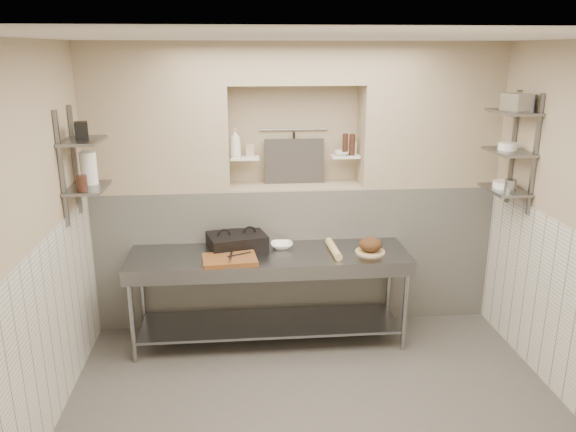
{
  "coord_description": "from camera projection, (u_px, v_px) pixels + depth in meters",
  "views": [
    {
      "loc": [
        -0.57,
        -3.7,
        2.73
      ],
      "look_at": [
        -0.15,
        0.9,
        1.35
      ],
      "focal_mm": 35.0,
      "sensor_mm": 36.0,
      "label": 1
    }
  ],
  "objects": [
    {
      "name": "condiment_a",
      "position": [
        352.0,
        145.0,
        5.54
      ],
      "size": [
        0.06,
        0.06,
        0.21
      ],
      "primitive_type": "cylinder",
      "color": "#371C15",
      "rests_on": "alcove_shelf_right"
    },
    {
      "name": "jug_left",
      "position": [
        89.0,
        168.0,
        4.79
      ],
      "size": [
        0.14,
        0.14,
        0.28
      ],
      "primitive_type": "cylinder",
      "color": "white",
      "rests_on": "wall_shelf_left_lower"
    },
    {
      "name": "prep_table",
      "position": [
        269.0,
        280.0,
        5.28
      ],
      "size": [
        2.6,
        0.7,
        0.9
      ],
      "color": "gray",
      "rests_on": "floor"
    },
    {
      "name": "ceiling",
      "position": [
        324.0,
        29.0,
        3.54
      ],
      "size": [
        4.0,
        3.9,
        0.1
      ],
      "primitive_type": "cube",
      "color": "silver",
      "rests_on": "ground"
    },
    {
      "name": "wainscot_right",
      "position": [
        574.0,
        323.0,
        4.33
      ],
      "size": [
        0.02,
        3.9,
        1.4
      ],
      "primitive_type": "cube",
      "color": "silver",
      "rests_on": "floor"
    },
    {
      "name": "bowl_right",
      "position": [
        504.0,
        185.0,
        5.1
      ],
      "size": [
        0.2,
        0.2,
        0.06
      ],
      "primitive_type": "cylinder",
      "color": "white",
      "rests_on": "wall_shelf_right_lower"
    },
    {
      "name": "rolling_pin",
      "position": [
        334.0,
        249.0,
        5.24
      ],
      "size": [
        0.09,
        0.46,
        0.07
      ],
      "primitive_type": "cylinder",
      "rotation": [
        1.57,
        0.0,
        0.04
      ],
      "color": "#DEB976",
      "rests_on": "prep_table"
    },
    {
      "name": "shelf_rail_left_a",
      "position": [
        75.0,
        160.0,
        4.87
      ],
      "size": [
        0.03,
        0.03,
        0.95
      ],
      "primitive_type": "cube",
      "color": "slate",
      "rests_on": "wall_left"
    },
    {
      "name": "alcove_shelf_right",
      "position": [
        345.0,
        156.0,
        5.59
      ],
      "size": [
        0.28,
        0.16,
        0.02
      ],
      "primitive_type": "cube",
      "color": "white",
      "rests_on": "backwall_lower"
    },
    {
      "name": "backwall_header",
      "position": [
        296.0,
        63.0,
        5.28
      ],
      "size": [
        1.3,
        0.4,
        0.4
      ],
      "primitive_type": "cube",
      "color": "tan",
      "rests_on": "backwall_lower"
    },
    {
      "name": "alcove_shelf_left",
      "position": [
        245.0,
        158.0,
        5.5
      ],
      "size": [
        0.28,
        0.16,
        0.02
      ],
      "primitive_type": "cube",
      "color": "white",
      "rests_on": "backwall_lower"
    },
    {
      "name": "canister_right",
      "position": [
        510.0,
        185.0,
        4.98
      ],
      "size": [
        0.1,
        0.1,
        0.1
      ],
      "primitive_type": "cylinder",
      "color": "gray",
      "rests_on": "wall_shelf_right_lower"
    },
    {
      "name": "jar_left",
      "position": [
        82.0,
        183.0,
        4.57
      ],
      "size": [
        0.09,
        0.09,
        0.13
      ],
      "primitive_type": "cylinder",
      "color": "#371C15",
      "rests_on": "wall_shelf_left_lower"
    },
    {
      "name": "knife_blade",
      "position": [
        239.0,
        255.0,
        5.06
      ],
      "size": [
        0.22,
        0.12,
        0.01
      ],
      "primitive_type": "cube",
      "rotation": [
        0.0,
        0.0,
        0.45
      ],
      "color": "gray",
      "rests_on": "cutting_board"
    },
    {
      "name": "wall_left",
      "position": [
        20.0,
        254.0,
        3.78
      ],
      "size": [
        0.1,
        3.9,
        2.8
      ],
      "primitive_type": "cube",
      "color": "tan",
      "rests_on": "ground"
    },
    {
      "name": "wall_shelf_right_upper",
      "position": [
        513.0,
        112.0,
        4.89
      ],
      "size": [
        0.3,
        0.5,
        0.03
      ],
      "primitive_type": "cube",
      "color": "slate",
      "rests_on": "wall_right"
    },
    {
      "name": "wall_shelf_right_mid",
      "position": [
        509.0,
        152.0,
        4.99
      ],
      "size": [
        0.3,
        0.5,
        0.02
      ],
      "primitive_type": "cube",
      "color": "slate",
      "rests_on": "wall_right"
    },
    {
      "name": "bowl_right_mid",
      "position": [
        508.0,
        146.0,
        5.01
      ],
      "size": [
        0.17,
        0.17,
        0.06
      ],
      "primitive_type": "cylinder",
      "color": "white",
      "rests_on": "wall_shelf_right_mid"
    },
    {
      "name": "backwall_pillar_left",
      "position": [
        157.0,
        118.0,
        5.31
      ],
      "size": [
        1.35,
        0.4,
        1.4
      ],
      "primitive_type": "cube",
      "color": "tan",
      "rests_on": "backwall_lower"
    },
    {
      "name": "floor",
      "position": [
        318.0,
        420.0,
        4.38
      ],
      "size": [
        4.0,
        3.9,
        0.1
      ],
      "primitive_type": "cube",
      "color": "#524D48",
      "rests_on": "ground"
    },
    {
      "name": "wall_shelf_left_upper",
      "position": [
        83.0,
        141.0,
        4.63
      ],
      "size": [
        0.3,
        0.5,
        0.03
      ],
      "primitive_type": "cube",
      "color": "slate",
      "rests_on": "wall_left"
    },
    {
      "name": "backwall_lower",
      "position": [
        295.0,
        252.0,
        5.83
      ],
      "size": [
        4.0,
        0.4,
        1.4
      ],
      "primitive_type": "cube",
      "color": "silver",
      "rests_on": "floor"
    },
    {
      "name": "cutting_board",
      "position": [
        230.0,
        260.0,
        5.01
      ],
      "size": [
        0.51,
        0.38,
        0.04
      ],
      "primitive_type": "cube",
      "rotation": [
        0.0,
        0.0,
        0.1
      ],
      "color": "brown",
      "rests_on": "prep_table"
    },
    {
      "name": "bread_board",
      "position": [
        370.0,
        252.0,
        5.24
      ],
      "size": [
        0.28,
        0.28,
        0.02
      ],
      "primitive_type": "cylinder",
      "color": "#DEB976",
      "rests_on": "prep_table"
    },
    {
      "name": "condiment_c",
      "position": [
        353.0,
        148.0,
        5.61
      ],
      "size": [
        0.08,
        0.08,
        0.13
      ],
      "primitive_type": "cylinder",
      "color": "white",
      "rests_on": "alcove_shelf_right"
    },
    {
      "name": "basket_right",
      "position": [
        518.0,
        102.0,
        4.81
      ],
      "size": [
        0.24,
        0.27,
        0.15
      ],
      "primitive_type": "cube",
      "rotation": [
        0.0,
        0.0,
        0.22
      ],
      "color": "gray",
      "rests_on": "wall_shelf_right_upper"
    },
    {
      "name": "wall_back",
      "position": [
        293.0,
        181.0,
        5.87
      ],
      "size": [
        4.0,
        0.1,
        2.8
      ],
      "primitive_type": "cube",
      "color": "tan",
      "rests_on": "ground"
    },
    {
      "name": "utensil_rail",
      "position": [
        294.0,
        130.0,
        5.63
      ],
      "size": [
        0.7,
        0.02,
        0.02
      ],
      "primitive_type": "cylinder",
      "rotation": [
        0.0,
        1.57,
        0.0
      ],
      "color": "gray",
      "rests_on": "wall_back"
    },
    {
      "name": "shelf_rail_right_b",
      "position": [
        535.0,
        156.0,
        4.81
      ],
      "size": [
        0.03,
        0.03,
        1.05
      ],
      "primitive_type": "cube",
      "color": "slate",
      "rests_on": "wall_right"
    },
    {
      "name": "bread_loaf",
      "position": [
        370.0,
        244.0,
        5.22
      ],
      "size": [
        0.22,
        0.22,
        0.13
      ],
      "primitive_type": "ellipsoid",
      "color": "#4C2D19",
      "rests_on": "bread_board"
    },
    {
      "name": "shelf_rail_right_a",
      "position": [
        513.0,
        148.0,
        5.19
      ],
      "size": [
        0.03,
        0.03,
        1.05
      ],
      "primitive_type": "cube",
      "color": "slate",
      "rests_on": "wall_right"
    },
    {
      "name": "backwall_pillar_right",
      "position": [
        429.0,
        115.0,
        5.54
      ],
      "size": [
        1.35,
        0.4,
        1.4
      ],
      "primitive_type": "cube",
      "color": "tan",
      "rests_on": "backwall_lower"
    },
    {
      "name": "jar_alcove",
      "position": [
        250.0,
        150.0,
        5.52
      ],
      "size": [
        0.08,
        0.08,
        0.12
      ],
      "primitive_type": "cube",
      "color": "tan",
      "rests_on": "alcove_shelf_left"
    },
    {
      "name": "wall_shelf_right_lower",
      "position": [
        505.0,
        190.0,
        5.09
      ],
      "size": [
        0.3,
        0.5,
        0.02
      ],
      "primitive_type": "cube",
      "color": "slate",
      "rests_on": "wall_right"
    },
    {
      "name": "wall_front",
      "position": [
        400.0,
        428.0,
        2.05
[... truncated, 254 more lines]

